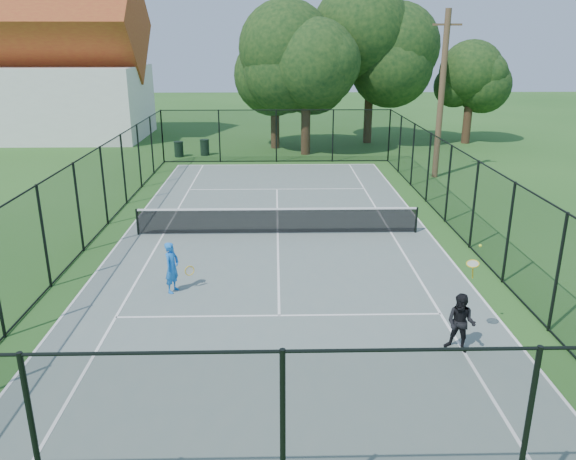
{
  "coord_description": "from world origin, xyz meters",
  "views": [
    {
      "loc": [
        -0.07,
        -19.14,
        6.64
      ],
      "look_at": [
        0.3,
        -3.0,
        1.2
      ],
      "focal_mm": 35.0,
      "sensor_mm": 36.0,
      "label": 1
    }
  ],
  "objects_px": {
    "utility_pole": "(441,95)",
    "player_black": "(461,323)",
    "trash_bin_right": "(205,147)",
    "player_blue": "(172,267)",
    "trash_bin_left": "(179,149)",
    "tennis_net": "(278,220)"
  },
  "relations": [
    {
      "from": "utility_pole",
      "to": "player_black",
      "type": "xyz_separation_m",
      "value": [
        -4.15,
        -17.16,
        -3.38
      ]
    },
    {
      "from": "utility_pole",
      "to": "trash_bin_right",
      "type": "bearing_deg",
      "value": 154.08
    },
    {
      "from": "player_blue",
      "to": "player_black",
      "type": "distance_m",
      "value": 7.66
    },
    {
      "from": "utility_pole",
      "to": "player_blue",
      "type": "relative_size",
      "value": 5.67
    },
    {
      "from": "utility_pole",
      "to": "player_black",
      "type": "height_order",
      "value": "utility_pole"
    },
    {
      "from": "utility_pole",
      "to": "player_blue",
      "type": "height_order",
      "value": "utility_pole"
    },
    {
      "from": "trash_bin_right",
      "to": "player_blue",
      "type": "bearing_deg",
      "value": -85.8
    },
    {
      "from": "trash_bin_left",
      "to": "player_blue",
      "type": "distance_m",
      "value": 19.75
    },
    {
      "from": "trash_bin_right",
      "to": "utility_pole",
      "type": "distance_m",
      "value": 14.4
    },
    {
      "from": "player_blue",
      "to": "player_black",
      "type": "relative_size",
      "value": 0.63
    },
    {
      "from": "tennis_net",
      "to": "trash_bin_right",
      "type": "bearing_deg",
      "value": 106.19
    },
    {
      "from": "trash_bin_left",
      "to": "trash_bin_right",
      "type": "height_order",
      "value": "trash_bin_right"
    },
    {
      "from": "tennis_net",
      "to": "trash_bin_left",
      "type": "relative_size",
      "value": 10.83
    },
    {
      "from": "player_black",
      "to": "tennis_net",
      "type": "bearing_deg",
      "value": 116.11
    },
    {
      "from": "trash_bin_left",
      "to": "utility_pole",
      "type": "relative_size",
      "value": 0.11
    },
    {
      "from": "player_black",
      "to": "player_blue",
      "type": "bearing_deg",
      "value": 154.52
    },
    {
      "from": "trash_bin_right",
      "to": "trash_bin_left",
      "type": "bearing_deg",
      "value": -163.81
    },
    {
      "from": "tennis_net",
      "to": "player_black",
      "type": "height_order",
      "value": "player_black"
    },
    {
      "from": "trash_bin_right",
      "to": "utility_pole",
      "type": "bearing_deg",
      "value": -25.92
    },
    {
      "from": "trash_bin_left",
      "to": "player_blue",
      "type": "xyz_separation_m",
      "value": [
        2.98,
        -19.52,
        0.3
      ]
    },
    {
      "from": "tennis_net",
      "to": "trash_bin_right",
      "type": "relative_size",
      "value": 10.33
    },
    {
      "from": "trash_bin_right",
      "to": "player_blue",
      "type": "xyz_separation_m",
      "value": [
        1.47,
        -19.96,
        0.28
      ]
    }
  ]
}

